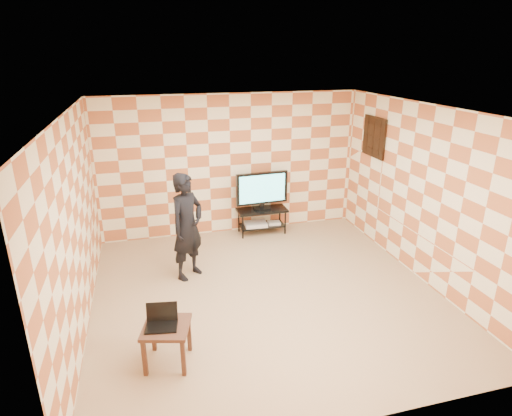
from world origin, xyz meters
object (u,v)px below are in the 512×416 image
at_px(tv_stand, 262,216).
at_px(side_table, 167,332).
at_px(tv, 262,189).
at_px(person, 187,227).

height_order(tv_stand, side_table, same).
xyz_separation_m(tv, side_table, (-2.07, -3.36, -0.50)).
xyz_separation_m(side_table, person, (0.48, 2.00, 0.44)).
bearing_deg(person, tv, 0.30).
height_order(tv, side_table, tv).
bearing_deg(side_table, person, 76.43).
relative_size(side_table, person, 0.37).
relative_size(tv, side_table, 1.63).
height_order(tv, person, person).
xyz_separation_m(tv_stand, person, (-1.59, -1.36, 0.49)).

